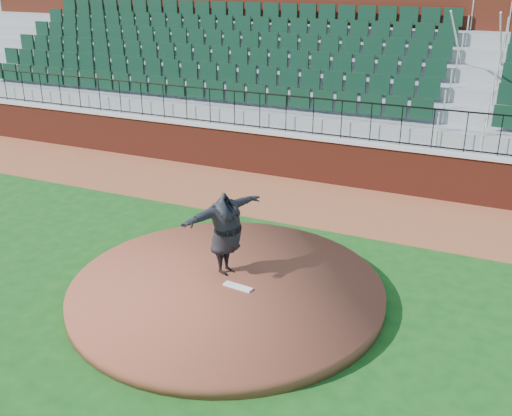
{
  "coord_description": "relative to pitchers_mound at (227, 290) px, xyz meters",
  "views": [
    {
      "loc": [
        4.4,
        -8.24,
        5.64
      ],
      "look_at": [
        0.0,
        1.5,
        1.3
      ],
      "focal_mm": 42.4,
      "sensor_mm": 36.0,
      "label": 1
    }
  ],
  "objects": [
    {
      "name": "ground",
      "position": [
        0.03,
        -0.29,
        -0.12
      ],
      "size": [
        90.0,
        90.0,
        0.0
      ],
      "primitive_type": "plane",
      "color": "#144815",
      "rests_on": "ground"
    },
    {
      "name": "warning_track",
      "position": [
        0.03,
        5.11,
        -0.12
      ],
      "size": [
        34.0,
        3.2,
        0.01
      ],
      "primitive_type": "cube",
      "color": "brown",
      "rests_on": "ground"
    },
    {
      "name": "field_wall",
      "position": [
        0.03,
        6.71,
        0.47
      ],
      "size": [
        34.0,
        0.35,
        1.2
      ],
      "primitive_type": "cube",
      "color": "maroon",
      "rests_on": "ground"
    },
    {
      "name": "wall_cap",
      "position": [
        0.03,
        6.71,
        1.12
      ],
      "size": [
        34.0,
        0.45,
        0.1
      ],
      "primitive_type": "cube",
      "color": "#B7B7B7",
      "rests_on": "field_wall"
    },
    {
      "name": "wall_railing",
      "position": [
        0.03,
        6.71,
        1.67
      ],
      "size": [
        34.0,
        0.05,
        1.0
      ],
      "primitive_type": null,
      "color": "black",
      "rests_on": "wall_cap"
    },
    {
      "name": "seating_stands",
      "position": [
        0.03,
        9.44,
        2.18
      ],
      "size": [
        34.0,
        5.1,
        4.6
      ],
      "primitive_type": null,
      "color": "gray",
      "rests_on": "ground"
    },
    {
      "name": "concourse_wall",
      "position": [
        0.03,
        12.24,
        2.62
      ],
      "size": [
        34.0,
        0.5,
        5.5
      ],
      "primitive_type": "cube",
      "color": "maroon",
      "rests_on": "ground"
    },
    {
      "name": "pitchers_mound",
      "position": [
        0.0,
        0.0,
        0.0
      ],
      "size": [
        5.68,
        5.68,
        0.25
      ],
      "primitive_type": "cylinder",
      "color": "brown",
      "rests_on": "ground"
    },
    {
      "name": "pitching_rubber",
      "position": [
        0.24,
        -0.02,
        0.14
      ],
      "size": [
        0.56,
        0.2,
        0.04
      ],
      "primitive_type": "cube",
      "rotation": [
        0.0,
        0.0,
        -0.11
      ],
      "color": "white",
      "rests_on": "pitchers_mound"
    },
    {
      "name": "pitcher",
      "position": [
        -0.21,
        0.41,
        0.92
      ],
      "size": [
        1.11,
        2.03,
        1.6
      ],
      "primitive_type": "imported",
      "rotation": [
        0.0,
        0.0,
        1.26
      ],
      "color": "black",
      "rests_on": "pitchers_mound"
    }
  ]
}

